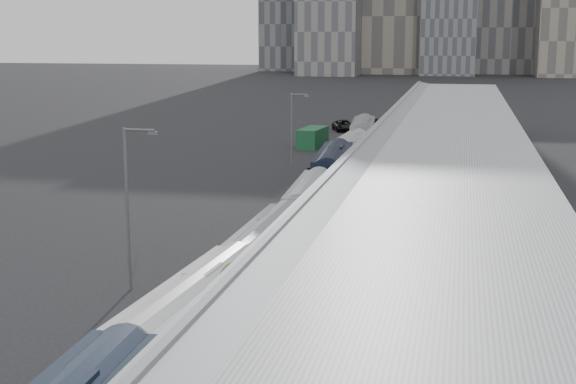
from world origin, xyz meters
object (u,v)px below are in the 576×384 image
(bus_3, at_px, (266,255))
(bus_4, at_px, (310,206))
(street_lamp_near, at_px, (130,199))
(street_lamp_far, at_px, (293,124))
(bus_2, at_px, (193,323))
(bus_7, at_px, (363,137))
(bus_6, at_px, (350,153))
(bus_5, at_px, (333,172))
(shipping_container, at_px, (313,138))
(suv, at_px, (344,126))

(bus_3, xyz_separation_m, bus_4, (-0.08, 14.56, -0.03))
(street_lamp_near, height_order, street_lamp_far, street_lamp_near)
(bus_2, relative_size, bus_7, 0.94)
(bus_3, relative_size, bus_6, 1.03)
(bus_6, distance_m, bus_7, 13.14)
(bus_2, xyz_separation_m, street_lamp_far, (-6.87, 54.86, 3.15))
(bus_5, relative_size, bus_6, 1.16)
(bus_5, distance_m, street_lamp_near, 33.53)
(shipping_container, bearing_deg, street_lamp_far, -81.81)
(bus_3, height_order, bus_6, bus_3)
(bus_4, distance_m, bus_7, 42.59)
(bus_6, xyz_separation_m, street_lamp_near, (-5.98, -47.53, 3.92))
(bus_2, xyz_separation_m, bus_4, (0.39, 26.52, -0.08))
(shipping_container, relative_size, suv, 1.12)
(bus_4, xyz_separation_m, bus_6, (-0.97, 29.44, -0.02))
(bus_3, distance_m, street_lamp_far, 43.64)
(bus_7, bearing_deg, suv, 100.32)
(bus_6, xyz_separation_m, suv, (-5.56, 33.24, -0.66))
(bus_3, xyz_separation_m, bus_5, (-0.58, 29.16, 0.18))
(bus_4, bearing_deg, bus_2, -93.91)
(bus_4, xyz_separation_m, bus_5, (-0.49, 14.60, 0.21))
(bus_2, relative_size, bus_3, 1.04)
(bus_3, xyz_separation_m, bus_7, (-1.18, 57.14, 0.15))
(bus_2, height_order, bus_3, bus_2)
(bus_7, height_order, street_lamp_near, street_lamp_near)
(street_lamp_near, bearing_deg, bus_3, 26.62)
(street_lamp_far, height_order, shipping_container, street_lamp_far)
(shipping_container, bearing_deg, bus_6, -58.40)
(street_lamp_far, relative_size, shipping_container, 1.20)
(bus_3, height_order, street_lamp_near, street_lamp_near)
(bus_4, relative_size, street_lamp_far, 1.53)
(bus_2, distance_m, bus_6, 55.96)
(bus_2, relative_size, street_lamp_near, 1.38)
(bus_4, distance_m, bus_5, 14.61)
(bus_5, xyz_separation_m, bus_7, (-0.60, 27.97, -0.03))
(bus_7, relative_size, suv, 2.31)
(bus_4, bearing_deg, bus_6, 88.81)
(street_lamp_near, bearing_deg, bus_7, 84.48)
(bus_4, height_order, bus_7, bus_7)
(bus_3, height_order, bus_7, bus_7)
(bus_4, height_order, street_lamp_far, street_lamp_far)
(bus_2, height_order, bus_7, bus_7)
(shipping_container, distance_m, suv, 18.96)
(street_lamp_near, relative_size, shipping_container, 1.39)
(street_lamp_near, bearing_deg, shipping_container, 90.86)
(bus_5, distance_m, suv, 48.47)
(bus_4, relative_size, street_lamp_near, 1.32)
(bus_4, bearing_deg, bus_5, 88.86)
(bus_2, height_order, bus_6, bus_2)
(bus_3, relative_size, bus_7, 0.90)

